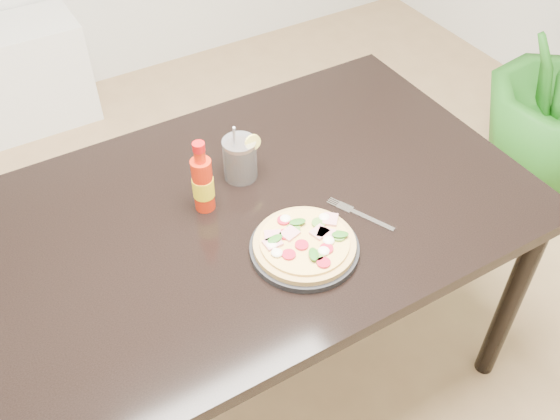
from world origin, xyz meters
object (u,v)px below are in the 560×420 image
pizza (304,242)px  hot_sauce_bottle (203,183)px  fork (358,214)px  plate (304,248)px  dining_table (257,227)px  cola_cup (240,160)px

pizza → hot_sauce_bottle: hot_sauce_bottle is taller
hot_sauce_bottle → fork: size_ratio=1.14×
plate → pizza: (0.00, 0.00, 0.02)m
dining_table → cola_cup: 0.18m
pizza → fork: bearing=10.4°
plate → hot_sauce_bottle: (-0.14, 0.26, 0.07)m
cola_cup → pizza: bearing=-89.6°
plate → cola_cup: 0.32m
dining_table → hot_sauce_bottle: hot_sauce_bottle is taller
pizza → fork: 0.19m
hot_sauce_bottle → cola_cup: (0.13, 0.06, -0.02)m
plate → pizza: size_ratio=1.07×
dining_table → cola_cup: size_ratio=7.82×
plate → cola_cup: cola_cup is taller
hot_sauce_bottle → fork: 0.40m
plate → dining_table: bearing=96.0°
fork → dining_table: bearing=116.7°
pizza → hot_sauce_bottle: bearing=118.2°
dining_table → hot_sauce_bottle: (-0.12, 0.06, 0.16)m
fork → pizza: bearing=166.0°
dining_table → fork: size_ratio=7.85×
pizza → hot_sauce_bottle: (-0.14, 0.25, 0.05)m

